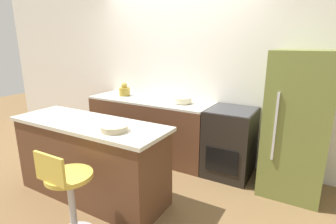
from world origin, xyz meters
TOP-DOWN VIEW (x-y plane):
  - ground_plane at (0.00, 0.00)m, footprint 14.00×14.00m
  - wall_back at (0.00, 0.68)m, footprint 8.00×0.06m
  - back_counter at (-0.29, 0.34)m, footprint 1.93×0.63m
  - kitchen_island at (-0.23, -0.96)m, footprint 1.86×0.64m
  - oven_range at (0.98, 0.33)m, footprint 0.59×0.64m
  - refrigerator at (1.74, 0.31)m, footprint 0.65×0.71m
  - stool_chair at (0.13, -1.58)m, footprint 0.40×0.40m
  - kettle at (-0.78, 0.35)m, footprint 0.17×0.17m
  - mixing_bowl at (0.26, 0.35)m, footprint 0.26×0.26m
  - fruit_bowl at (0.23, -1.05)m, footprint 0.26×0.26m

SIDE VIEW (x-z plane):
  - ground_plane at x=0.00m, z-range 0.00..0.00m
  - back_counter at x=-0.29m, z-range 0.00..0.90m
  - kitchen_island at x=-0.23m, z-range 0.00..0.90m
  - oven_range at x=0.98m, z-range 0.00..0.90m
  - stool_chair at x=0.13m, z-range 0.01..0.89m
  - refrigerator at x=1.74m, z-range 0.00..1.65m
  - fruit_bowl at x=0.23m, z-range 0.89..0.95m
  - mixing_bowl at x=0.26m, z-range 0.90..0.98m
  - kettle at x=-0.78m, z-range 0.88..1.09m
  - wall_back at x=0.00m, z-range 0.00..2.60m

